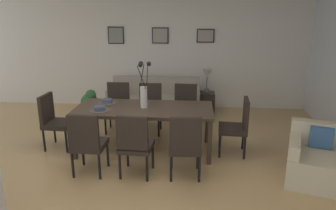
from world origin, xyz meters
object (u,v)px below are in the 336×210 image
object	(u,v)px
bowl_near_right	(107,101)
dining_chair_mid_right	(185,107)
side_table	(206,104)
bowl_near_left	(100,108)
dining_chair_far_right	(150,106)
dining_chair_near_right	(118,105)
potted_plant	(90,103)
dining_chair_near_left	(87,141)
framed_picture_center	(160,36)
table_lamp	(207,76)
armchair	(319,161)
dining_chair_far_left	(135,142)
dining_table	(144,111)
dining_chair_mid_left	(185,144)
dining_chair_head_east	(238,124)
sofa	(155,102)
dining_chair_head_west	(54,119)
framed_picture_left	(116,35)
centerpiece_vase	(144,90)
framed_picture_right	(206,36)

from	to	relation	value
bowl_near_right	dining_chair_mid_right	bearing A→B (deg)	26.45
side_table	bowl_near_left	bearing A→B (deg)	-128.96
side_table	dining_chair_far_right	bearing A→B (deg)	-135.78
dining_chair_near_right	potted_plant	distance (m)	0.89
dining_chair_near_left	framed_picture_center	world-z (taller)	framed_picture_center
table_lamp	potted_plant	world-z (taller)	table_lamp
dining_chair_near_right	armchair	distance (m)	3.57
dining_chair_near_right	table_lamp	world-z (taller)	table_lamp
dining_chair_near_right	dining_chair_far_left	size ratio (longest dim) A/B	1.00
dining_table	bowl_near_right	xyz separation A→B (m)	(-0.66, 0.21, 0.11)
dining_chair_mid_left	dining_table	bearing A→B (deg)	128.83
dining_chair_far_left	dining_chair_head_east	bearing A→B (deg)	29.91
dining_chair_near_left	bowl_near_left	world-z (taller)	dining_chair_near_left
sofa	dining_chair_mid_left	bearing A→B (deg)	-74.77
table_lamp	framed_picture_center	distance (m)	1.48
table_lamp	potted_plant	distance (m)	2.56
bowl_near_left	sofa	bearing A→B (deg)	74.24
dining_chair_head_west	framed_picture_left	world-z (taller)	framed_picture_left
dining_table	bowl_near_right	world-z (taller)	bowl_near_right
dining_chair_far_right	dining_chair_head_west	size ratio (longest dim) A/B	1.00
dining_table	bowl_near_left	bearing A→B (deg)	-161.98
dining_chair_near_left	dining_chair_far_right	xyz separation A→B (m)	(0.63, 1.74, 0.00)
centerpiece_vase	bowl_near_right	size ratio (longest dim) A/B	4.32
bowl_near_left	potted_plant	xyz separation A→B (m)	(-0.72, 1.62, -0.41)
bowl_near_left	dining_chair_head_east	bearing A→B (deg)	5.31
armchair	framed_picture_left	distance (m)	5.05
armchair	side_table	bearing A→B (deg)	117.71
dining_chair_near_left	armchair	size ratio (longest dim) A/B	0.91
dining_chair_near_right	bowl_near_right	xyz separation A→B (m)	(-0.01, -0.68, 0.27)
side_table	potted_plant	size ratio (longest dim) A/B	0.78
potted_plant	side_table	bearing A→B (deg)	12.22
sofa	armchair	xyz separation A→B (m)	(2.56, -2.68, 0.01)
bowl_near_left	framed_picture_right	world-z (taller)	framed_picture_right
framed_picture_center	potted_plant	bearing A→B (deg)	-140.08
side_table	armchair	size ratio (longest dim) A/B	0.52
bowl_near_left	dining_chair_mid_right	bearing A→B (deg)	39.62
framed_picture_left	potted_plant	distance (m)	1.79
side_table	dining_table	bearing A→B (deg)	-119.11
bowl_near_right	dining_chair_near_left	bearing A→B (deg)	-89.79
dining_chair_near_right	sofa	world-z (taller)	dining_chair_near_right
dining_table	dining_chair_far_right	distance (m)	0.88
dining_chair_head_west	bowl_near_left	distance (m)	0.92
dining_chair_near_right	dining_chair_mid_left	size ratio (longest dim) A/B	1.00
dining_chair_head_west	centerpiece_vase	size ratio (longest dim) A/B	1.25
dining_table	framed_picture_left	distance (m)	2.94
bowl_near_right	side_table	xyz separation A→B (m)	(1.74, 1.72, -0.52)
dining_chair_head_west	dining_chair_far_right	bearing A→B (deg)	30.17
dining_chair_mid_left	dining_chair_far_right	bearing A→B (deg)	112.63
dining_chair_near_left	centerpiece_vase	bearing A→B (deg)	53.25
bowl_near_left	framed_picture_right	size ratio (longest dim) A/B	0.43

